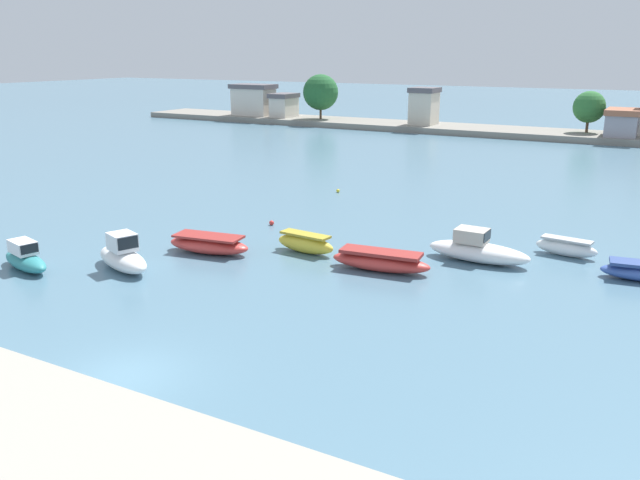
{
  "coord_description": "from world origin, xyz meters",
  "views": [
    {
      "loc": [
        15.98,
        -14.72,
        10.97
      ],
      "look_at": [
        -0.64,
        15.22,
        1.03
      ],
      "focal_mm": 36.54,
      "sensor_mm": 36.0,
      "label": 1
    }
  ],
  "objects_px": {
    "moored_boat_1": "(123,256)",
    "moored_boat_2": "(209,244)",
    "moored_boat_0": "(25,259)",
    "moored_boat_3": "(305,243)",
    "moored_boat_4": "(381,261)",
    "moored_boat_5": "(478,250)",
    "mooring_buoy_1": "(338,191)",
    "mooring_buoy_0": "(272,223)",
    "moored_boat_6": "(566,247)"
  },
  "relations": [
    {
      "from": "moored_boat_1",
      "to": "moored_boat_2",
      "type": "bearing_deg",
      "value": 86.24
    },
    {
      "from": "moored_boat_0",
      "to": "moored_boat_3",
      "type": "xyz_separation_m",
      "value": [
        11.3,
        9.65,
        -0.05
      ]
    },
    {
      "from": "moored_boat_1",
      "to": "moored_boat_4",
      "type": "xyz_separation_m",
      "value": [
        11.84,
        6.35,
        -0.2
      ]
    },
    {
      "from": "moored_boat_1",
      "to": "moored_boat_5",
      "type": "bearing_deg",
      "value": 54.28
    },
    {
      "from": "moored_boat_2",
      "to": "mooring_buoy_1",
      "type": "xyz_separation_m",
      "value": [
        -1.19,
        18.11,
        -0.36
      ]
    },
    {
      "from": "moored_boat_2",
      "to": "mooring_buoy_0",
      "type": "distance_m",
      "value": 6.84
    },
    {
      "from": "moored_boat_4",
      "to": "moored_boat_3",
      "type": "bearing_deg",
      "value": 164.49
    },
    {
      "from": "moored_boat_5",
      "to": "mooring_buoy_0",
      "type": "xyz_separation_m",
      "value": [
        -13.96,
        1.01,
        -0.48
      ]
    },
    {
      "from": "moored_boat_0",
      "to": "moored_boat_6",
      "type": "relative_size",
      "value": 1.23
    },
    {
      "from": "moored_boat_6",
      "to": "mooring_buoy_0",
      "type": "relative_size",
      "value": 10.77
    },
    {
      "from": "moored_boat_1",
      "to": "moored_boat_5",
      "type": "height_order",
      "value": "moored_boat_1"
    },
    {
      "from": "moored_boat_3",
      "to": "moored_boat_5",
      "type": "bearing_deg",
      "value": 25.02
    },
    {
      "from": "moored_boat_3",
      "to": "moored_boat_4",
      "type": "xyz_separation_m",
      "value": [
        5.01,
        -0.82,
        -0.04
      ]
    },
    {
      "from": "moored_boat_5",
      "to": "moored_boat_6",
      "type": "distance_m",
      "value": 5.28
    },
    {
      "from": "moored_boat_2",
      "to": "moored_boat_4",
      "type": "bearing_deg",
      "value": 2.58
    },
    {
      "from": "moored_boat_0",
      "to": "moored_boat_6",
      "type": "distance_m",
      "value": 29.21
    },
    {
      "from": "moored_boat_3",
      "to": "moored_boat_4",
      "type": "relative_size",
      "value": 0.71
    },
    {
      "from": "moored_boat_2",
      "to": "mooring_buoy_1",
      "type": "distance_m",
      "value": 18.16
    },
    {
      "from": "moored_boat_4",
      "to": "mooring_buoy_0",
      "type": "height_order",
      "value": "moored_boat_4"
    },
    {
      "from": "moored_boat_5",
      "to": "mooring_buoy_0",
      "type": "height_order",
      "value": "moored_boat_5"
    },
    {
      "from": "moored_boat_4",
      "to": "mooring_buoy_1",
      "type": "relative_size",
      "value": 19.23
    },
    {
      "from": "moored_boat_0",
      "to": "mooring_buoy_0",
      "type": "height_order",
      "value": "moored_boat_0"
    },
    {
      "from": "moored_boat_2",
      "to": "moored_boat_6",
      "type": "xyz_separation_m",
      "value": [
        17.76,
        9.22,
        -0.02
      ]
    },
    {
      "from": "moored_boat_0",
      "to": "moored_boat_5",
      "type": "relative_size",
      "value": 0.76
    },
    {
      "from": "moored_boat_6",
      "to": "mooring_buoy_0",
      "type": "bearing_deg",
      "value": -164.84
    },
    {
      "from": "moored_boat_4",
      "to": "mooring_buoy_1",
      "type": "xyz_separation_m",
      "value": [
        -10.95,
        16.23,
        -0.36
      ]
    },
    {
      "from": "moored_boat_4",
      "to": "moored_boat_6",
      "type": "distance_m",
      "value": 10.87
    },
    {
      "from": "moored_boat_2",
      "to": "moored_boat_5",
      "type": "bearing_deg",
      "value": 14.66
    },
    {
      "from": "moored_boat_3",
      "to": "moored_boat_1",
      "type": "bearing_deg",
      "value": -127.8
    },
    {
      "from": "moored_boat_2",
      "to": "mooring_buoy_1",
      "type": "height_order",
      "value": "moored_boat_2"
    },
    {
      "from": "moored_boat_1",
      "to": "mooring_buoy_1",
      "type": "height_order",
      "value": "moored_boat_1"
    },
    {
      "from": "moored_boat_2",
      "to": "moored_boat_5",
      "type": "relative_size",
      "value": 0.91
    },
    {
      "from": "moored_boat_0",
      "to": "moored_boat_3",
      "type": "height_order",
      "value": "moored_boat_0"
    },
    {
      "from": "moored_boat_0",
      "to": "moored_boat_5",
      "type": "distance_m",
      "value": 23.96
    },
    {
      "from": "moored_boat_1",
      "to": "moored_boat_2",
      "type": "distance_m",
      "value": 4.94
    },
    {
      "from": "moored_boat_6",
      "to": "moored_boat_3",
      "type": "bearing_deg",
      "value": -145.78
    },
    {
      "from": "moored_boat_0",
      "to": "moored_boat_5",
      "type": "height_order",
      "value": "moored_boat_5"
    },
    {
      "from": "moored_boat_4",
      "to": "moored_boat_5",
      "type": "bearing_deg",
      "value": 38.54
    },
    {
      "from": "moored_boat_0",
      "to": "moored_boat_1",
      "type": "relative_size",
      "value": 0.89
    },
    {
      "from": "moored_boat_2",
      "to": "mooring_buoy_1",
      "type": "bearing_deg",
      "value": 85.43
    },
    {
      "from": "moored_boat_2",
      "to": "moored_boat_5",
      "type": "height_order",
      "value": "moored_boat_5"
    },
    {
      "from": "moored_boat_1",
      "to": "moored_boat_6",
      "type": "bearing_deg",
      "value": 55.81
    },
    {
      "from": "moored_boat_6",
      "to": "moored_boat_0",
      "type": "bearing_deg",
      "value": -138.77
    },
    {
      "from": "mooring_buoy_0",
      "to": "mooring_buoy_1",
      "type": "distance_m",
      "value": 11.32
    },
    {
      "from": "moored_boat_3",
      "to": "moored_boat_4",
      "type": "distance_m",
      "value": 5.07
    },
    {
      "from": "moored_boat_3",
      "to": "mooring_buoy_1",
      "type": "relative_size",
      "value": 13.61
    },
    {
      "from": "moored_boat_3",
      "to": "moored_boat_6",
      "type": "xyz_separation_m",
      "value": [
        13.02,
        6.53,
        -0.06
      ]
    },
    {
      "from": "moored_boat_6",
      "to": "moored_boat_1",
      "type": "bearing_deg",
      "value": -137.8
    },
    {
      "from": "moored_boat_2",
      "to": "moored_boat_3",
      "type": "relative_size",
      "value": 1.33
    },
    {
      "from": "moored_boat_3",
      "to": "moored_boat_5",
      "type": "xyz_separation_m",
      "value": [
        8.98,
        3.13,
        0.11
      ]
    }
  ]
}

